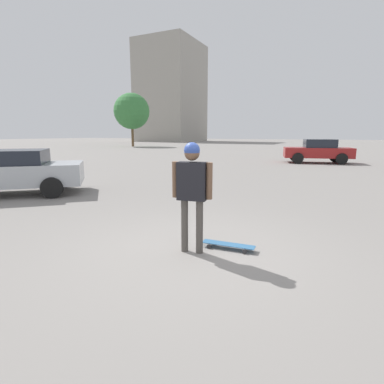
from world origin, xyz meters
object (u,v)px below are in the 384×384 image
person (192,183)px  skateboard (228,245)px  car_parked_far (318,151)px  car_parked_near (11,171)px

person → skateboard: (0.38, -0.49, -1.07)m
skateboard → car_parked_far: size_ratio=0.20×
skateboard → car_parked_far: bearing=-94.8°
car_parked_far → person: bearing=74.1°
skateboard → car_parked_near: car_parked_near is taller
skateboard → car_parked_far: car_parked_far is taller
skateboard → car_parked_near: 7.81m
car_parked_near → person: bearing=124.5°
person → car_parked_far: bearing=78.1°
skateboard → person: bearing=34.2°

